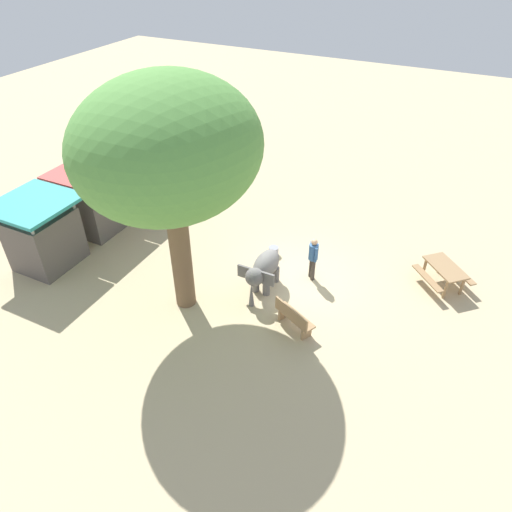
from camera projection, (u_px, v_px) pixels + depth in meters
The scene contains 10 objects.
ground_plane at pixel (298, 279), 16.05m from camera, with size 60.00×60.00×0.00m, color tan.
elephant at pixel (264, 269), 15.15m from camera, with size 1.88×1.27×1.31m.
person_handler at pixel (313, 256), 15.56m from camera, with size 0.41×0.36×1.62m.
shade_tree_main at pixel (168, 149), 11.98m from camera, with size 5.34×4.89×7.24m.
wooden_bench at pixel (293, 317), 13.87m from camera, with size 0.98×1.43×0.88m.
picnic_table_near at pixel (444, 271), 15.47m from camera, with size 2.11×2.11×0.78m.
market_stall_teal at pixel (44, 236), 16.16m from camera, with size 2.50×2.50×2.52m.
market_stall_red at pixel (95, 203), 18.04m from camera, with size 2.50×2.50×2.52m.
market_stall_blue at pixel (137, 176), 19.92m from camera, with size 2.50×2.50×2.52m.
feed_bucket at pixel (274, 251), 17.13m from camera, with size 0.36×0.36×0.32m, color gray.
Camera 1 is at (-11.81, -4.16, 10.17)m, focal length 32.58 mm.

